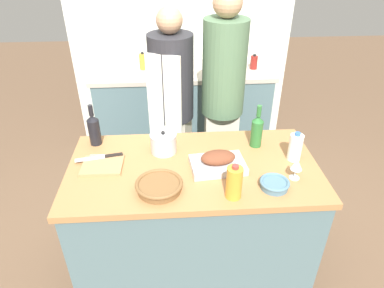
{
  "coord_description": "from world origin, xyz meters",
  "views": [
    {
      "loc": [
        -0.12,
        -1.68,
        2.08
      ],
      "look_at": [
        0.0,
        0.12,
        0.94
      ],
      "focal_mm": 32.0,
      "sensor_mm": 36.0,
      "label": 1
    }
  ],
  "objects_px": {
    "juice_jug": "(234,182)",
    "person_cook_aproned": "(172,103)",
    "milk_jug": "(295,147)",
    "condiment_bottle_tall": "(254,62)",
    "person_cook_guest": "(223,96)",
    "wine_glass_left": "(297,165)",
    "cutting_board": "(102,165)",
    "condiment_bottle_extra": "(143,61)",
    "condiment_bottle_short": "(187,64)",
    "wine_bottle_green": "(257,130)",
    "knife_paring": "(106,156)",
    "wicker_basket": "(159,186)",
    "stock_pot": "(164,143)",
    "mixing_bowl": "(274,184)",
    "roasting_pan": "(218,162)",
    "wine_bottle_dark": "(94,129)",
    "knife_chef": "(101,157)"
  },
  "relations": [
    {
      "from": "wicker_basket",
      "to": "knife_paring",
      "type": "relative_size",
      "value": 1.36
    },
    {
      "from": "stock_pot",
      "to": "juice_jug",
      "type": "distance_m",
      "value": 0.6
    },
    {
      "from": "condiment_bottle_tall",
      "to": "person_cook_guest",
      "type": "bearing_deg",
      "value": -119.51
    },
    {
      "from": "wine_glass_left",
      "to": "knife_paring",
      "type": "height_order",
      "value": "wine_glass_left"
    },
    {
      "from": "wine_glass_left",
      "to": "wicker_basket",
      "type": "bearing_deg",
      "value": -175.89
    },
    {
      "from": "person_cook_guest",
      "to": "stock_pot",
      "type": "bearing_deg",
      "value": -127.45
    },
    {
      "from": "roasting_pan",
      "to": "person_cook_aproned",
      "type": "bearing_deg",
      "value": 107.35
    },
    {
      "from": "juice_jug",
      "to": "person_cook_guest",
      "type": "xyz_separation_m",
      "value": [
        0.09,
        1.03,
        0.03
      ]
    },
    {
      "from": "cutting_board",
      "to": "condiment_bottle_extra",
      "type": "xyz_separation_m",
      "value": [
        0.17,
        1.47,
        0.15
      ]
    },
    {
      "from": "juice_jug",
      "to": "person_cook_aproned",
      "type": "height_order",
      "value": "person_cook_aproned"
    },
    {
      "from": "mixing_bowl",
      "to": "condiment_bottle_tall",
      "type": "height_order",
      "value": "condiment_bottle_tall"
    },
    {
      "from": "wicker_basket",
      "to": "knife_paring",
      "type": "bearing_deg",
      "value": 134.06
    },
    {
      "from": "wine_bottle_green",
      "to": "cutting_board",
      "type": "bearing_deg",
      "value": -169.77
    },
    {
      "from": "person_cook_aproned",
      "to": "knife_paring",
      "type": "bearing_deg",
      "value": -102.16
    },
    {
      "from": "milk_jug",
      "to": "roasting_pan",
      "type": "bearing_deg",
      "value": -172.51
    },
    {
      "from": "wine_bottle_dark",
      "to": "condiment_bottle_short",
      "type": "xyz_separation_m",
      "value": [
        0.66,
        1.05,
        0.06
      ]
    },
    {
      "from": "wicker_basket",
      "to": "stock_pot",
      "type": "distance_m",
      "value": 0.39
    },
    {
      "from": "juice_jug",
      "to": "knife_chef",
      "type": "distance_m",
      "value": 0.86
    },
    {
      "from": "roasting_pan",
      "to": "condiment_bottle_short",
      "type": "xyz_separation_m",
      "value": [
        -0.11,
        1.38,
        0.13
      ]
    },
    {
      "from": "roasting_pan",
      "to": "wine_bottle_dark",
      "type": "height_order",
      "value": "wine_bottle_dark"
    },
    {
      "from": "condiment_bottle_short",
      "to": "condiment_bottle_extra",
      "type": "height_order",
      "value": "condiment_bottle_short"
    },
    {
      "from": "wine_glass_left",
      "to": "person_cook_guest",
      "type": "bearing_deg",
      "value": 108.18
    },
    {
      "from": "juice_jug",
      "to": "condiment_bottle_extra",
      "type": "relative_size",
      "value": 1.22
    },
    {
      "from": "wine_bottle_green",
      "to": "condiment_bottle_short",
      "type": "bearing_deg",
      "value": 108.98
    },
    {
      "from": "roasting_pan",
      "to": "condiment_bottle_tall",
      "type": "xyz_separation_m",
      "value": [
        0.54,
        1.47,
        0.1
      ]
    },
    {
      "from": "stock_pot",
      "to": "condiment_bottle_extra",
      "type": "distance_m",
      "value": 1.34
    },
    {
      "from": "cutting_board",
      "to": "wine_bottle_green",
      "type": "distance_m",
      "value": 1.0
    },
    {
      "from": "knife_paring",
      "to": "mixing_bowl",
      "type": "bearing_deg",
      "value": -20.93
    },
    {
      "from": "condiment_bottle_tall",
      "to": "wine_bottle_dark",
      "type": "bearing_deg",
      "value": -138.93
    },
    {
      "from": "wicker_basket",
      "to": "condiment_bottle_short",
      "type": "height_order",
      "value": "condiment_bottle_short"
    },
    {
      "from": "mixing_bowl",
      "to": "wine_glass_left",
      "type": "distance_m",
      "value": 0.17
    },
    {
      "from": "roasting_pan",
      "to": "condiment_bottle_short",
      "type": "bearing_deg",
      "value": 94.59
    },
    {
      "from": "wine_bottle_dark",
      "to": "condiment_bottle_tall",
      "type": "bearing_deg",
      "value": 41.07
    },
    {
      "from": "milk_jug",
      "to": "wicker_basket",
      "type": "bearing_deg",
      "value": -163.5
    },
    {
      "from": "cutting_board",
      "to": "person_cook_aproned",
      "type": "xyz_separation_m",
      "value": [
        0.43,
        0.77,
        0.04
      ]
    },
    {
      "from": "roasting_pan",
      "to": "stock_pot",
      "type": "relative_size",
      "value": 2.01
    },
    {
      "from": "milk_jug",
      "to": "condiment_bottle_tall",
      "type": "height_order",
      "value": "condiment_bottle_tall"
    },
    {
      "from": "knife_paring",
      "to": "condiment_bottle_extra",
      "type": "height_order",
      "value": "condiment_bottle_extra"
    },
    {
      "from": "milk_jug",
      "to": "wine_bottle_dark",
      "type": "relative_size",
      "value": 0.67
    },
    {
      "from": "roasting_pan",
      "to": "knife_paring",
      "type": "xyz_separation_m",
      "value": [
        -0.69,
        0.17,
        -0.04
      ]
    },
    {
      "from": "knife_paring",
      "to": "condiment_bottle_tall",
      "type": "distance_m",
      "value": 1.79
    },
    {
      "from": "juice_jug",
      "to": "condiment_bottle_short",
      "type": "bearing_deg",
      "value": 95.59
    },
    {
      "from": "wine_bottle_green",
      "to": "person_cook_guest",
      "type": "bearing_deg",
      "value": 105.43
    },
    {
      "from": "milk_jug",
      "to": "condiment_bottle_short",
      "type": "bearing_deg",
      "value": 114.33
    },
    {
      "from": "roasting_pan",
      "to": "knife_paring",
      "type": "bearing_deg",
      "value": 166.17
    },
    {
      "from": "wine_bottle_green",
      "to": "condiment_bottle_tall",
      "type": "bearing_deg",
      "value": 78.46
    },
    {
      "from": "person_cook_aproned",
      "to": "wine_glass_left",
      "type": "bearing_deg",
      "value": -33.39
    },
    {
      "from": "knife_chef",
      "to": "person_cook_guest",
      "type": "distance_m",
      "value": 1.06
    },
    {
      "from": "knife_paring",
      "to": "person_cook_aproned",
      "type": "relative_size",
      "value": 0.12
    },
    {
      "from": "juice_jug",
      "to": "knife_chef",
      "type": "bearing_deg",
      "value": 152.62
    }
  ]
}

